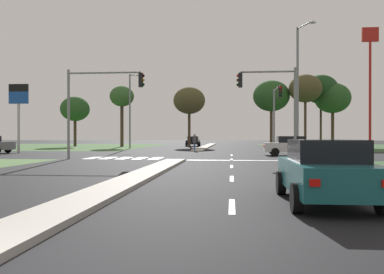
{
  "coord_description": "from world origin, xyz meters",
  "views": [
    {
      "loc": [
        3.49,
        -3.58,
        1.63
      ],
      "look_at": [
        -0.2,
        34.63,
        1.47
      ],
      "focal_mm": 38.27,
      "sensor_mm": 36.0,
      "label": 1
    }
  ],
  "objects": [
    {
      "name": "lane_dash_fourth",
      "position": [
        3.5,
        23.79,
        0.01
      ],
      "size": [
        0.14,
        2.0,
        0.01
      ],
      "primitive_type": "cube",
      "color": "silver",
      "rests_on": "ground"
    },
    {
      "name": "fastfood_pole_sign",
      "position": [
        19.01,
        44.1,
        9.85
      ],
      "size": [
        1.8,
        0.4,
        13.75
      ],
      "color": "red",
      "rests_on": "ground"
    },
    {
      "name": "car_black_second",
      "position": [
        -2.2,
        57.04,
        0.76
      ],
      "size": [
        1.97,
        4.33,
        1.47
      ],
      "rotation": [
        0.0,
        0.0,
        3.14
      ],
      "color": "black",
      "rests_on": "ground"
    },
    {
      "name": "street_lamp_second",
      "position": [
        9.03,
        30.88,
        5.89
      ],
      "size": [
        1.17,
        2.38,
        10.61
      ],
      "color": "gray",
      "rests_on": "ground"
    },
    {
      "name": "edge_line_right",
      "position": [
        6.85,
        12.0,
        0.01
      ],
      "size": [
        0.14,
        24.0,
        0.01
      ],
      "primitive_type": "cube",
      "color": "silver",
      "rests_on": "ground"
    },
    {
      "name": "ground_plane",
      "position": [
        0.0,
        30.0,
        0.0
      ],
      "size": [
        200.0,
        200.0,
        0.0
      ],
      "primitive_type": "plane",
      "color": "black"
    },
    {
      "name": "crosswalk_bar_near",
      "position": [
        -6.4,
        24.8,
        0.01
      ],
      "size": [
        0.7,
        2.8,
        0.01
      ],
      "primitive_type": "cube",
      "color": "silver",
      "rests_on": "ground"
    },
    {
      "name": "treeline_third",
      "position": [
        -2.44,
        53.78,
        6.51
      ],
      "size": [
        4.48,
        4.48,
        8.46
      ],
      "color": "#423323",
      "rests_on": "ground"
    },
    {
      "name": "treeline_fifth",
      "position": [
        13.61,
        53.9,
        8.04
      ],
      "size": [
        4.53,
        4.53,
        10.01
      ],
      "color": "#423323",
      "rests_on": "ground"
    },
    {
      "name": "treeline_seventh",
      "position": [
        17.93,
        56.64,
        6.94
      ],
      "size": [
        5.08,
        5.08,
        9.14
      ],
      "color": "#423323",
      "rests_on": "ground"
    },
    {
      "name": "traffic_signal_far_right",
      "position": [
        7.6,
        34.72,
        4.23
      ],
      "size": [
        0.32,
        5.38,
        6.12
      ],
      "color": "gray",
      "rests_on": "ground"
    },
    {
      "name": "crosswalk_bar_fourth",
      "position": [
        -2.95,
        24.8,
        0.01
      ],
      "size": [
        0.7,
        2.8,
        0.01
      ],
      "primitive_type": "cube",
      "color": "silver",
      "rests_on": "ground"
    },
    {
      "name": "treeline_fourth",
      "position": [
        9.11,
        55.12,
        7.19
      ],
      "size": [
        5.16,
        5.16,
        9.41
      ],
      "color": "#423323",
      "rests_on": "ground"
    },
    {
      "name": "pedestrian_at_median",
      "position": [
        -0.28,
        38.12,
        1.15
      ],
      "size": [
        0.34,
        0.34,
        1.67
      ],
      "rotation": [
        0.0,
        0.0,
        4.28
      ],
      "color": "#335184",
      "rests_on": "median_island_far"
    },
    {
      "name": "traffic_signal_near_left",
      "position": [
        -5.72,
        23.4,
        4.23
      ],
      "size": [
        5.38,
        0.32,
        6.12
      ],
      "color": "gray",
      "rests_on": "ground"
    },
    {
      "name": "car_white_near",
      "position": [
        8.36,
        29.96,
        0.8
      ],
      "size": [
        4.61,
        2.03,
        1.56
      ],
      "rotation": [
        0.0,
        0.0,
        -1.57
      ],
      "color": "silver",
      "rests_on": "ground"
    },
    {
      "name": "traffic_signal_near_right",
      "position": [
        6.29,
        23.4,
        4.07
      ],
      "size": [
        3.88,
        0.32,
        6.02
      ],
      "color": "gray",
      "rests_on": "ground"
    },
    {
      "name": "fuel_price_totem",
      "position": [
        -15.99,
        32.26,
        4.64
      ],
      "size": [
        1.8,
        0.24,
        6.34
      ],
      "color": "silver",
      "rests_on": "ground"
    },
    {
      "name": "lane_dash_near",
      "position": [
        3.5,
        5.79,
        0.01
      ],
      "size": [
        0.14,
        2.0,
        0.01
      ],
      "primitive_type": "cube",
      "color": "silver",
      "rests_on": "ground"
    },
    {
      "name": "lane_dash_fifth",
      "position": [
        3.5,
        29.79,
        0.01
      ],
      "size": [
        0.14,
        2.0,
        0.01
      ],
      "primitive_type": "cube",
      "color": "silver",
      "rests_on": "ground"
    },
    {
      "name": "stop_bar_near",
      "position": [
        3.8,
        23.0,
        0.01
      ],
      "size": [
        6.4,
        0.5,
        0.01
      ],
      "primitive_type": "cube",
      "color": "silver",
      "rests_on": "ground"
    },
    {
      "name": "treeline_near",
      "position": [
        -19.43,
        54.59,
        5.49
      ],
      "size": [
        4.25,
        4.25,
        7.33
      ],
      "color": "#423323",
      "rests_on": "ground"
    },
    {
      "name": "treeline_second",
      "position": [
        -12.14,
        53.72,
        7.08
      ],
      "size": [
        3.47,
        3.47,
        8.71
      ],
      "color": "#423323",
      "rests_on": "ground"
    },
    {
      "name": "treeline_sixth",
      "position": [
        16.36,
        57.03,
        8.26
      ],
      "size": [
        4.9,
        4.9,
        10.37
      ],
      "color": "#423323",
      "rests_on": "ground"
    },
    {
      "name": "car_teal_fourth",
      "position": [
        5.71,
        6.42,
        0.78
      ],
      "size": [
        1.95,
        4.33,
        1.52
      ],
      "color": "#19565B",
      "rests_on": "ground"
    },
    {
      "name": "median_island_far",
      "position": [
        0.0,
        55.0,
        0.07
      ],
      "size": [
        1.2,
        36.0,
        0.14
      ],
      "primitive_type": "cube",
      "color": "gray",
      "rests_on": "ground"
    },
    {
      "name": "crosswalk_bar_fifth",
      "position": [
        -1.8,
        24.8,
        0.01
      ],
      "size": [
        0.7,
        2.8,
        0.01
      ],
      "primitive_type": "cube",
      "color": "silver",
      "rests_on": "ground"
    },
    {
      "name": "lane_dash_third",
      "position": [
        3.5,
        17.79,
        0.01
      ],
      "size": [
        0.14,
        2.0,
        0.01
      ],
      "primitive_type": "cube",
      "color": "silver",
      "rests_on": "ground"
    },
    {
      "name": "median_island_near",
      "position": [
        0.0,
        11.0,
        0.07
      ],
      "size": [
        1.2,
        22.0,
        0.14
      ],
      "primitive_type": "cube",
      "color": "#ADA89E",
      "rests_on": "ground"
    },
    {
      "name": "crosswalk_bar_third",
      "position": [
        -4.1,
        24.8,
        0.01
      ],
      "size": [
        0.7,
        2.8,
        0.01
      ],
      "primitive_type": "cube",
      "color": "silver",
      "rests_on": "ground"
    },
    {
      "name": "street_lamp_third",
      "position": [
        -8.83,
        45.81,
        5.08
      ],
      "size": [
        1.76,
        1.11,
        9.14
      ],
      "color": "gray",
      "rests_on": "ground"
    },
    {
      "name": "crosswalk_bar_second",
      "position": [
        -5.25,
        24.8,
        0.01
      ],
      "size": [
        0.7,
        2.8,
        0.01
      ],
      "primitive_type": "cube",
      "color": "silver",
      "rests_on": "ground"
    },
    {
      "name": "lane_dash_second",
      "position": [
        3.5,
        11.79,
        0.01
      ],
      "size": [
        0.14,
        2.0,
        0.01
      ],
      "primitive_type": "cube",
      "color": "silver",
      "rests_on": "ground"
    },
    {
      "name": "grass_verge_far_left",
      "position": [
        -25.5,
        54.5,
        0.0
      ],
      "size": [
        35.0,
        35.0,
        0.01
      ],
      "primitive_type": "cube",
      "color": "#385B2D",
      "rests_on": "ground"
    }
  ]
}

